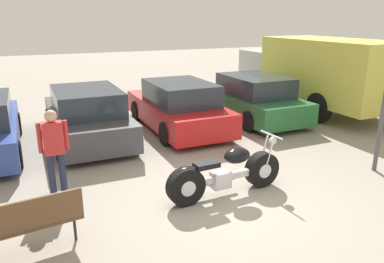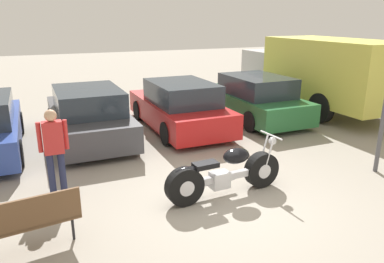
{
  "view_description": "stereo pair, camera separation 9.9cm",
  "coord_description": "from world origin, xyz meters",
  "px_view_note": "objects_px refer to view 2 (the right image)",
  "views": [
    {
      "loc": [
        -2.99,
        -5.09,
        3.12
      ],
      "look_at": [
        0.03,
        1.66,
        0.85
      ],
      "focal_mm": 35.0,
      "sensor_mm": 36.0,
      "label": 1
    },
    {
      "loc": [
        -2.89,
        -5.13,
        3.12
      ],
      "look_at": [
        0.03,
        1.66,
        0.85
      ],
      "focal_mm": 35.0,
      "sensor_mm": 36.0,
      "label": 2
    }
  ],
  "objects_px": {
    "person_standing": "(54,145)",
    "park_bench": "(20,221)",
    "parked_car_dark_grey": "(88,115)",
    "parked_car_green": "(253,99)",
    "parked_car_red": "(179,107)",
    "delivery_truck": "(319,70)",
    "motorcycle": "(224,174)"
  },
  "relations": [
    {
      "from": "parked_car_dark_grey",
      "to": "park_bench",
      "type": "distance_m",
      "value": 5.15
    },
    {
      "from": "park_bench",
      "to": "parked_car_dark_grey",
      "type": "bearing_deg",
      "value": 71.65
    },
    {
      "from": "delivery_truck",
      "to": "motorcycle",
      "type": "bearing_deg",
      "value": -143.11
    },
    {
      "from": "delivery_truck",
      "to": "person_standing",
      "type": "xyz_separation_m",
      "value": [
        -8.79,
        -3.26,
        -0.44
      ]
    },
    {
      "from": "motorcycle",
      "to": "parked_car_red",
      "type": "height_order",
      "value": "parked_car_red"
    },
    {
      "from": "motorcycle",
      "to": "parked_car_dark_grey",
      "type": "distance_m",
      "value": 4.66
    },
    {
      "from": "parked_car_dark_grey",
      "to": "parked_car_red",
      "type": "xyz_separation_m",
      "value": [
        2.55,
        -0.03,
        0.0
      ]
    },
    {
      "from": "parked_car_red",
      "to": "park_bench",
      "type": "bearing_deg",
      "value": -130.65
    },
    {
      "from": "delivery_truck",
      "to": "park_bench",
      "type": "height_order",
      "value": "delivery_truck"
    },
    {
      "from": "parked_car_green",
      "to": "parked_car_dark_grey",
      "type": "bearing_deg",
      "value": -178.87
    },
    {
      "from": "parked_car_green",
      "to": "person_standing",
      "type": "bearing_deg",
      "value": -152.81
    },
    {
      "from": "parked_car_dark_grey",
      "to": "person_standing",
      "type": "xyz_separation_m",
      "value": [
        -1.04,
        -3.05,
        0.29
      ]
    },
    {
      "from": "delivery_truck",
      "to": "parked_car_green",
      "type": "bearing_deg",
      "value": -177.82
    },
    {
      "from": "parked_car_green",
      "to": "person_standing",
      "type": "xyz_separation_m",
      "value": [
        -6.14,
        -3.15,
        0.29
      ]
    },
    {
      "from": "parked_car_green",
      "to": "park_bench",
      "type": "height_order",
      "value": "parked_car_green"
    },
    {
      "from": "parked_car_red",
      "to": "parked_car_green",
      "type": "relative_size",
      "value": 1.0
    },
    {
      "from": "motorcycle",
      "to": "delivery_truck",
      "type": "xyz_separation_m",
      "value": [
        6.04,
        4.53,
        0.95
      ]
    },
    {
      "from": "parked_car_red",
      "to": "delivery_truck",
      "type": "relative_size",
      "value": 0.67
    },
    {
      "from": "parked_car_red",
      "to": "parked_car_green",
      "type": "xyz_separation_m",
      "value": [
        2.55,
        0.13,
        0.0
      ]
    },
    {
      "from": "park_bench",
      "to": "motorcycle",
      "type": "bearing_deg",
      "value": 9.53
    },
    {
      "from": "parked_car_red",
      "to": "delivery_truck",
      "type": "bearing_deg",
      "value": 2.53
    },
    {
      "from": "park_bench",
      "to": "person_standing",
      "type": "bearing_deg",
      "value": 72.34
    },
    {
      "from": "motorcycle",
      "to": "parked_car_red",
      "type": "bearing_deg",
      "value": 79.03
    },
    {
      "from": "person_standing",
      "to": "park_bench",
      "type": "bearing_deg",
      "value": -107.66
    },
    {
      "from": "motorcycle",
      "to": "parked_car_green",
      "type": "bearing_deg",
      "value": 52.61
    },
    {
      "from": "delivery_truck",
      "to": "park_bench",
      "type": "bearing_deg",
      "value": -151.5
    },
    {
      "from": "motorcycle",
      "to": "park_bench",
      "type": "xyz_separation_m",
      "value": [
        -3.34,
        -0.56,
        0.12
      ]
    },
    {
      "from": "motorcycle",
      "to": "delivery_truck",
      "type": "bearing_deg",
      "value": 36.89
    },
    {
      "from": "motorcycle",
      "to": "park_bench",
      "type": "distance_m",
      "value": 3.39
    },
    {
      "from": "parked_car_green",
      "to": "park_bench",
      "type": "relative_size",
      "value": 2.69
    },
    {
      "from": "motorcycle",
      "to": "person_standing",
      "type": "relative_size",
      "value": 1.46
    },
    {
      "from": "delivery_truck",
      "to": "person_standing",
      "type": "distance_m",
      "value": 9.38
    }
  ]
}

